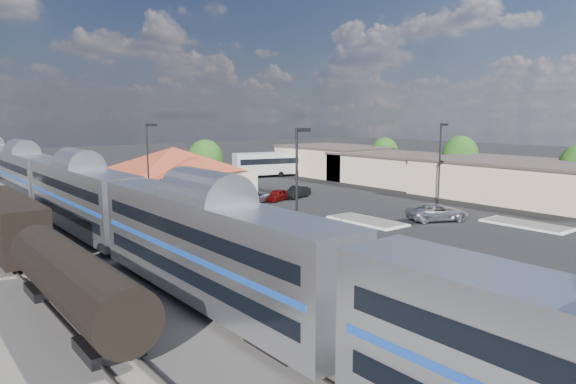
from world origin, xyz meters
TOP-DOWN VIEW (x-y plane):
  - ground at (0.00, 0.00)m, footprint 280.00×280.00m
  - railbed at (-21.00, 8.00)m, footprint 16.00×100.00m
  - platform at (-12.00, 6.00)m, footprint 5.50×92.00m
  - passenger_train at (-18.00, 13.65)m, footprint 3.00×104.00m
  - freight_cars at (-24.00, 10.82)m, footprint 2.80×46.00m
  - station_depot at (-4.56, 24.00)m, footprint 18.35×12.24m
  - buildings_east at (28.00, 14.28)m, footprint 14.40×51.40m
  - traffic_island_south at (4.00, 2.00)m, footprint 3.30×7.50m
  - traffic_island_north at (14.00, -8.00)m, footprint 3.30×7.50m
  - lamp_plat_s at (-10.90, -6.00)m, footprint 1.08×0.25m
  - lamp_plat_n at (-10.90, 16.00)m, footprint 1.08×0.25m
  - lamp_lot at (12.10, 0.00)m, footprint 1.08×0.25m
  - tree_east_b at (34.00, 12.00)m, footprint 4.94×4.94m
  - tree_east_c at (34.00, 26.00)m, footprint 4.41×4.41m
  - tree_depot at (3.00, 30.00)m, footprint 4.71×4.71m
  - pickup_truck at (-7.68, -19.69)m, footprint 5.94×3.73m
  - suv at (9.60, -1.73)m, footprint 6.29×4.83m
  - coach_bus at (18.25, 36.00)m, footprint 12.38×5.65m
  - person_a at (-12.05, -8.72)m, footprint 0.49×0.66m
  - person_b at (-12.69, -3.68)m, footprint 0.73×0.88m
  - parked_car_a at (-8.08, 16.57)m, footprint 4.62×3.02m
  - parked_car_b at (-4.88, 16.87)m, footprint 4.37×2.54m
  - parked_car_c at (-1.68, 16.57)m, footprint 5.00×3.15m
  - parked_car_d at (1.52, 16.87)m, footprint 5.07×3.50m
  - parked_car_e at (4.72, 16.57)m, footprint 4.16×2.73m
  - parked_car_f at (7.92, 16.87)m, footprint 4.56×2.91m

SIDE VIEW (x-z plane):
  - ground at x=0.00m, z-range 0.00..0.00m
  - railbed at x=-21.00m, z-range 0.00..0.12m
  - platform at x=-12.00m, z-range 0.00..0.18m
  - traffic_island_south at x=4.00m, z-range 0.00..0.21m
  - traffic_island_north at x=14.00m, z-range 0.00..0.21m
  - parked_car_d at x=1.52m, z-range 0.00..1.29m
  - parked_car_e at x=4.72m, z-range 0.00..1.32m
  - parked_car_c at x=-1.68m, z-range 0.00..1.35m
  - parked_car_b at x=-4.88m, z-range 0.00..1.36m
  - parked_car_f at x=7.92m, z-range 0.00..1.42m
  - parked_car_a at x=-8.08m, z-range 0.00..1.46m
  - suv at x=9.60m, z-range 0.00..1.59m
  - pickup_truck at x=-7.68m, z-range -0.05..1.88m
  - person_b at x=-12.69m, z-range 0.18..1.83m
  - person_a at x=-12.05m, z-range 0.18..1.84m
  - freight_cars at x=-24.00m, z-range -0.07..3.93m
  - coach_bus at x=18.25m, z-range 0.30..4.18m
  - buildings_east at x=28.00m, z-range -0.13..4.67m
  - passenger_train at x=-18.00m, z-range 0.09..5.64m
  - station_depot at x=-4.56m, z-range 0.03..6.23m
  - tree_east_c at x=34.00m, z-range 0.66..6.87m
  - tree_depot at x=3.00m, z-range 0.71..7.34m
  - tree_east_b at x=34.00m, z-range 0.74..7.70m
  - lamp_plat_s at x=-10.90m, z-range 0.84..9.84m
  - lamp_plat_n at x=-10.90m, z-range 0.84..9.84m
  - lamp_lot at x=12.10m, z-range 0.84..9.84m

